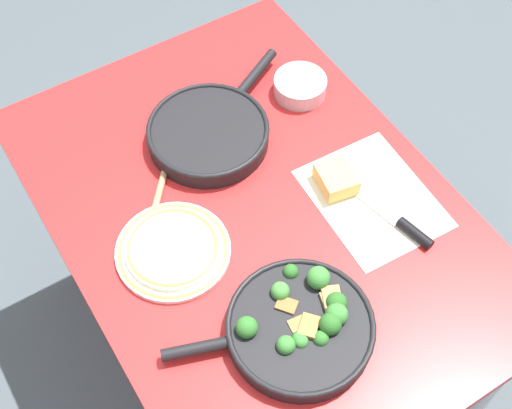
{
  "coord_description": "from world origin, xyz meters",
  "views": [
    {
      "loc": [
        -0.73,
        0.45,
        2.03
      ],
      "look_at": [
        0.0,
        0.0,
        0.78
      ],
      "focal_mm": 50.0,
      "sensor_mm": 36.0,
      "label": 1
    }
  ],
  "objects_px": {
    "wooden_spoon": "(163,179)",
    "cheese_block": "(336,179)",
    "skillet_eggs": "(209,133)",
    "prep_bowl_steel": "(300,86)",
    "skillet_broccoli": "(301,325)",
    "grater_knife": "(397,220)",
    "dinner_plate_stack": "(173,250)"
  },
  "relations": [
    {
      "from": "dinner_plate_stack",
      "to": "prep_bowl_steel",
      "type": "bearing_deg",
      "value": -63.51
    },
    {
      "from": "skillet_eggs",
      "to": "grater_knife",
      "type": "xyz_separation_m",
      "value": [
        -0.41,
        -0.22,
        -0.02
      ]
    },
    {
      "from": "wooden_spoon",
      "to": "grater_knife",
      "type": "height_order",
      "value": "grater_knife"
    },
    {
      "from": "prep_bowl_steel",
      "to": "skillet_eggs",
      "type": "bearing_deg",
      "value": 92.89
    },
    {
      "from": "wooden_spoon",
      "to": "cheese_block",
      "type": "relative_size",
      "value": 2.89
    },
    {
      "from": "cheese_block",
      "to": "dinner_plate_stack",
      "type": "distance_m",
      "value": 0.39
    },
    {
      "from": "prep_bowl_steel",
      "to": "skillet_broccoli",
      "type": "bearing_deg",
      "value": 146.06
    },
    {
      "from": "cheese_block",
      "to": "prep_bowl_steel",
      "type": "xyz_separation_m",
      "value": [
        0.27,
        -0.09,
        -0.0
      ]
    },
    {
      "from": "skillet_broccoli",
      "to": "dinner_plate_stack",
      "type": "distance_m",
      "value": 0.31
    },
    {
      "from": "grater_knife",
      "to": "dinner_plate_stack",
      "type": "relative_size",
      "value": 1.07
    },
    {
      "from": "skillet_broccoli",
      "to": "skillet_eggs",
      "type": "relative_size",
      "value": 0.97
    },
    {
      "from": "skillet_broccoli",
      "to": "skillet_eggs",
      "type": "xyz_separation_m",
      "value": [
        0.51,
        -0.09,
        -0.0
      ]
    },
    {
      "from": "grater_knife",
      "to": "dinner_plate_stack",
      "type": "xyz_separation_m",
      "value": [
        0.19,
        0.44,
        0.0
      ]
    },
    {
      "from": "skillet_broccoli",
      "to": "prep_bowl_steel",
      "type": "xyz_separation_m",
      "value": [
        0.52,
        -0.35,
        -0.0
      ]
    },
    {
      "from": "skillet_eggs",
      "to": "wooden_spoon",
      "type": "xyz_separation_m",
      "value": [
        -0.05,
        0.15,
        -0.02
      ]
    },
    {
      "from": "skillet_eggs",
      "to": "cheese_block",
      "type": "height_order",
      "value": "skillet_eggs"
    },
    {
      "from": "wooden_spoon",
      "to": "grater_knife",
      "type": "bearing_deg",
      "value": -94.31
    },
    {
      "from": "skillet_broccoli",
      "to": "cheese_block",
      "type": "relative_size",
      "value": 4.01
    },
    {
      "from": "skillet_eggs",
      "to": "grater_knife",
      "type": "bearing_deg",
      "value": -89.03
    },
    {
      "from": "cheese_block",
      "to": "prep_bowl_steel",
      "type": "distance_m",
      "value": 0.29
    },
    {
      "from": "skillet_eggs",
      "to": "skillet_broccoli",
      "type": "bearing_deg",
      "value": -127.9
    },
    {
      "from": "cheese_block",
      "to": "prep_bowl_steel",
      "type": "bearing_deg",
      "value": -18.07
    },
    {
      "from": "skillet_broccoli",
      "to": "grater_knife",
      "type": "xyz_separation_m",
      "value": [
        0.1,
        -0.31,
        -0.02
      ]
    },
    {
      "from": "skillet_eggs",
      "to": "wooden_spoon",
      "type": "bearing_deg",
      "value": 170.11
    },
    {
      "from": "skillet_eggs",
      "to": "cheese_block",
      "type": "relative_size",
      "value": 4.12
    },
    {
      "from": "grater_knife",
      "to": "cheese_block",
      "type": "distance_m",
      "value": 0.16
    },
    {
      "from": "cheese_block",
      "to": "wooden_spoon",
      "type": "bearing_deg",
      "value": 56.26
    },
    {
      "from": "grater_knife",
      "to": "dinner_plate_stack",
      "type": "height_order",
      "value": "dinner_plate_stack"
    },
    {
      "from": "wooden_spoon",
      "to": "dinner_plate_stack",
      "type": "height_order",
      "value": "dinner_plate_stack"
    },
    {
      "from": "dinner_plate_stack",
      "to": "prep_bowl_steel",
      "type": "relative_size",
      "value": 1.88
    },
    {
      "from": "grater_knife",
      "to": "wooden_spoon",
      "type": "bearing_deg",
      "value": 34.28
    },
    {
      "from": "wooden_spoon",
      "to": "prep_bowl_steel",
      "type": "xyz_separation_m",
      "value": [
        0.06,
        -0.41,
        0.01
      ]
    }
  ]
}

